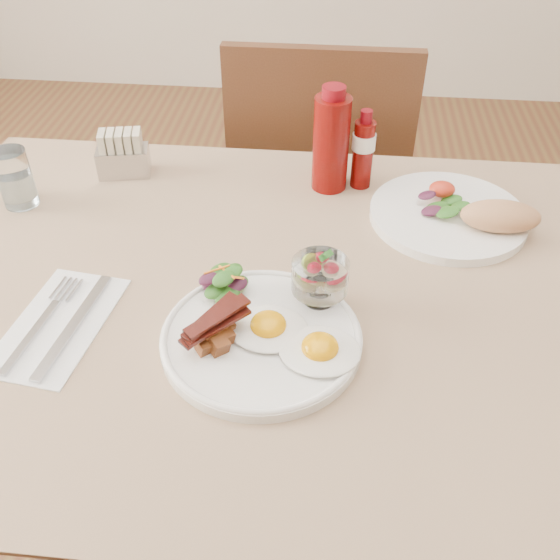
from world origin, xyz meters
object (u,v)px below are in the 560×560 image
Objects in this scene: table at (299,332)px; fruit_cup at (320,276)px; ketchup_bottle at (331,142)px; sugar_caddy at (123,156)px; hot_sauce_bottle at (363,150)px; chair_far at (318,189)px; second_plate at (460,214)px; water_glass at (16,181)px; main_plate at (261,339)px.

fruit_cup is at bearing -50.98° from table.
ketchup_bottle reaches higher than fruit_cup.
fruit_cup is 0.42× the size of ketchup_bottle.
hot_sauce_bottle is at bearing -10.88° from sugar_caddy.
hot_sauce_bottle is 0.46m from sugar_caddy.
hot_sauce_bottle is (0.06, 0.01, -0.02)m from ketchup_bottle.
chair_far is at bearing 92.40° from fruit_cup.
chair_far reaches higher than table.
second_plate is 1.86× the size of hot_sauce_bottle.
table is 0.58m from water_glass.
fruit_cup is 0.79× the size of water_glass.
fruit_cup is 0.60m from water_glass.
table is 0.50m from sugar_caddy.
chair_far is at bearing 90.00° from table.
hot_sauce_bottle is at bearing 9.79° from ketchup_bottle.
water_glass is at bearing -138.20° from chair_far.
fruit_cup is at bearing 46.52° from main_plate.
ketchup_bottle is at bearing 11.89° from water_glass.
ketchup_bottle is (0.08, 0.43, 0.08)m from main_plate.
hot_sauce_bottle is at bearing 11.69° from water_glass.
table is 0.68m from chair_far.
ketchup_bottle is 1.85× the size of sugar_caddy.
main_plate is 0.46m from hot_sauce_bottle.
chair_far reaches higher than sugar_caddy.
water_glass is (-0.79, -0.02, 0.03)m from second_plate.
main_plate is 3.37× the size of fruit_cup.
main_plate is 0.99× the size of second_plate.
hot_sauce_bottle reaches higher than water_glass.
sugar_caddy reaches higher than table.
sugar_caddy is at bearing 126.80° from main_plate.
table is at bearing 68.34° from main_plate.
second_plate is 0.21m from hot_sauce_bottle.
main_plate is 1.42× the size of ketchup_bottle.
main_plate is 1.85× the size of hot_sauce_bottle.
sugar_caddy is (-0.40, 0.35, -0.02)m from fruit_cup.
sugar_caddy is at bearing 139.41° from table.
ketchup_bottle reaches higher than chair_far.
hot_sauce_bottle is 0.63m from water_glass.
ketchup_bottle is (0.00, 0.35, 0.03)m from fruit_cup.
fruit_cup reaches higher than second_plate.
table is 0.36m from ketchup_bottle.
ketchup_bottle reaches higher than table.
chair_far is 0.82m from main_plate.
water_glass is at bearing 147.32° from main_plate.
table is at bearing 129.02° from fruit_cup.
fruit_cup is 0.53m from sugar_caddy.
second_plate is (0.23, 0.25, -0.04)m from fruit_cup.
table is 1.43× the size of chair_far.
ketchup_bottle is at bearing -12.27° from sugar_caddy.
fruit_cup is at bearing -22.39° from water_glass.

